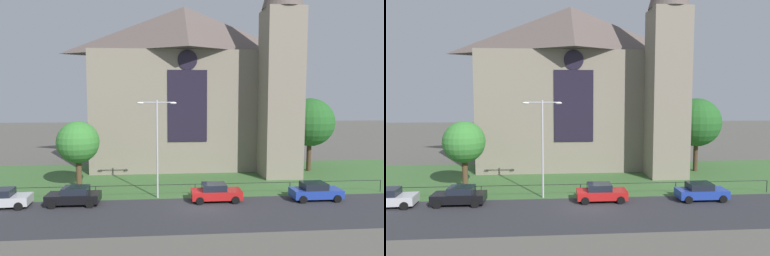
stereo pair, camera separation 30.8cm
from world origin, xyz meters
TOP-DOWN VIEW (x-y plane):
  - ground at (0.00, 10.00)m, footprint 160.00×160.00m
  - road_asphalt at (0.00, -2.00)m, footprint 120.00×8.00m
  - grass_verge at (0.00, 8.00)m, footprint 120.00×20.00m
  - church_building at (0.44, 17.02)m, footprint 23.20×16.20m
  - iron_railing at (-0.33, 2.50)m, footprint 34.47×0.07m
  - tree_right_far at (14.06, 11.95)m, footprint 5.61×5.61m
  - tree_left_near at (-11.13, 6.07)m, footprint 3.98×3.98m
  - streetlamp_near at (-3.62, 2.40)m, footprint 3.37×0.26m
  - parked_car_silver at (-15.91, 0.73)m, footprint 4.28×2.19m
  - parked_car_black at (-10.36, 0.93)m, footprint 4.22×2.06m
  - parked_car_red at (1.27, 0.98)m, footprint 4.21×2.04m
  - parked_car_blue at (9.80, 0.62)m, footprint 4.20×2.03m

SIDE VIEW (x-z plane):
  - ground at x=0.00m, z-range 0.00..0.00m
  - grass_verge at x=0.00m, z-range 0.00..0.01m
  - road_asphalt at x=0.00m, z-range 0.00..0.01m
  - parked_car_silver at x=-15.91m, z-range -0.01..1.50m
  - parked_car_black at x=-10.36m, z-range -0.01..1.50m
  - parked_car_red at x=1.27m, z-range -0.01..1.50m
  - parked_car_blue at x=9.80m, z-range -0.01..1.50m
  - iron_railing at x=-0.33m, z-range 0.42..1.55m
  - tree_left_near at x=-11.13m, z-range 1.21..7.68m
  - streetlamp_near at x=-3.62m, z-range 1.13..9.63m
  - tree_right_far at x=14.06m, z-range 1.46..10.02m
  - church_building at x=0.44m, z-range -2.73..23.27m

